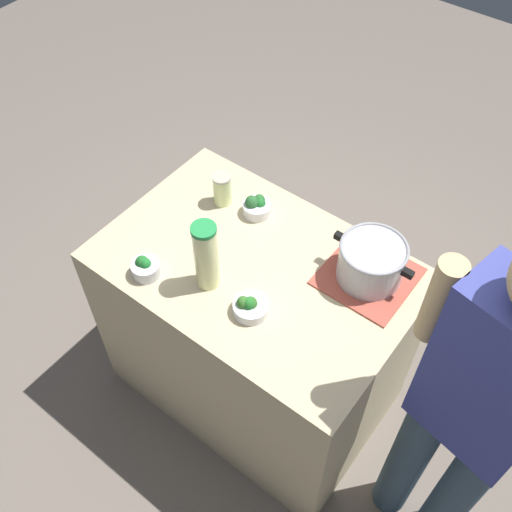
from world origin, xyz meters
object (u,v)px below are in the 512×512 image
at_px(broccoli_bowl_back, 250,306).
at_px(person_cook, 471,415).
at_px(lemonade_pitcher, 206,256).
at_px(broccoli_bowl_center, 145,267).
at_px(cooking_pot, 371,261).
at_px(mason_jar, 222,189).
at_px(broccoli_bowl_front, 257,206).

xyz_separation_m(broccoli_bowl_back, person_cook, (0.77, 0.10, -0.01)).
bearing_deg(lemonade_pitcher, broccoli_bowl_center, -152.01).
xyz_separation_m(cooking_pot, person_cook, (0.52, -0.28, -0.07)).
bearing_deg(broccoli_bowl_center, mason_jar, 91.67).
relative_size(broccoli_bowl_center, broccoli_bowl_back, 0.84).
height_order(lemonade_pitcher, person_cook, person_cook).
bearing_deg(mason_jar, cooking_pot, 2.13).
bearing_deg(mason_jar, broccoli_bowl_front, 13.71).
height_order(lemonade_pitcher, broccoli_bowl_front, lemonade_pitcher).
bearing_deg(broccoli_bowl_back, mason_jar, 139.39).
distance_m(cooking_pot, broccoli_bowl_center, 0.81).
height_order(cooking_pot, person_cook, person_cook).
bearing_deg(lemonade_pitcher, mason_jar, 122.35).
bearing_deg(broccoli_bowl_center, broccoli_bowl_back, 13.71).
relative_size(cooking_pot, person_cook, 0.18).
relative_size(cooking_pot, broccoli_bowl_front, 2.78).
height_order(cooking_pot, broccoli_bowl_front, cooking_pot).
xyz_separation_m(cooking_pot, mason_jar, (-0.66, -0.02, -0.02)).
xyz_separation_m(broccoli_bowl_center, person_cook, (1.17, 0.20, -0.01)).
bearing_deg(cooking_pot, broccoli_bowl_center, -143.62).
bearing_deg(broccoli_bowl_front, cooking_pot, -1.18).
distance_m(mason_jar, person_cook, 1.21).
distance_m(lemonade_pitcher, broccoli_bowl_back, 0.23).
xyz_separation_m(broccoli_bowl_front, broccoli_bowl_center, (-0.13, -0.49, -0.00)).
distance_m(lemonade_pitcher, mason_jar, 0.41).
bearing_deg(mason_jar, lemonade_pitcher, -57.65).
relative_size(broccoli_bowl_front, broccoli_bowl_back, 0.89).
bearing_deg(broccoli_bowl_back, cooking_pot, 56.94).
bearing_deg(person_cook, cooking_pot, 151.79).
relative_size(lemonade_pitcher, mason_jar, 2.10).
distance_m(broccoli_bowl_center, broccoli_bowl_back, 0.41).
height_order(broccoli_bowl_center, person_cook, person_cook).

